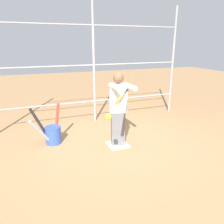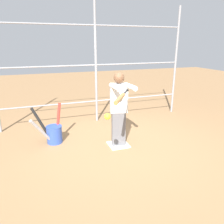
{
  "view_description": "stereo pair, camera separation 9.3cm",
  "coord_description": "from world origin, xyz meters",
  "px_view_note": "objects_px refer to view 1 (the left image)",
  "views": [
    {
      "loc": [
        1.6,
        3.78,
        2.02
      ],
      "look_at": [
        0.28,
        0.38,
        0.86
      ],
      "focal_mm": 35.0,
      "sensor_mm": 36.0,
      "label": 1
    },
    {
      "loc": [
        1.51,
        3.82,
        2.02
      ],
      "look_at": [
        0.28,
        0.38,
        0.86
      ],
      "focal_mm": 35.0,
      "sensor_mm": 36.0,
      "label": 2
    }
  ],
  "objects_px": {
    "softball_in_flight": "(109,117)",
    "bat_bucket": "(52,133)",
    "batter": "(118,108)",
    "baseball_bat_swinging": "(121,97)"
  },
  "relations": [
    {
      "from": "batter",
      "to": "baseball_bat_swinging",
      "type": "distance_m",
      "value": 0.94
    },
    {
      "from": "batter",
      "to": "bat_bucket",
      "type": "height_order",
      "value": "batter"
    },
    {
      "from": "baseball_bat_swinging",
      "to": "softball_in_flight",
      "type": "xyz_separation_m",
      "value": [
        0.27,
        0.15,
        -0.23
      ]
    },
    {
      "from": "baseball_bat_swinging",
      "to": "batter",
      "type": "bearing_deg",
      "value": -109.88
    },
    {
      "from": "baseball_bat_swinging",
      "to": "bat_bucket",
      "type": "height_order",
      "value": "baseball_bat_swinging"
    },
    {
      "from": "softball_in_flight",
      "to": "bat_bucket",
      "type": "xyz_separation_m",
      "value": [
        0.69,
        -1.53,
        -0.77
      ]
    },
    {
      "from": "baseball_bat_swinging",
      "to": "bat_bucket",
      "type": "distance_m",
      "value": 1.96
    },
    {
      "from": "baseball_bat_swinging",
      "to": "softball_in_flight",
      "type": "bearing_deg",
      "value": 28.82
    },
    {
      "from": "bat_bucket",
      "to": "batter",
      "type": "bearing_deg",
      "value": 154.67
    },
    {
      "from": "softball_in_flight",
      "to": "bat_bucket",
      "type": "bearing_deg",
      "value": -65.68
    }
  ]
}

